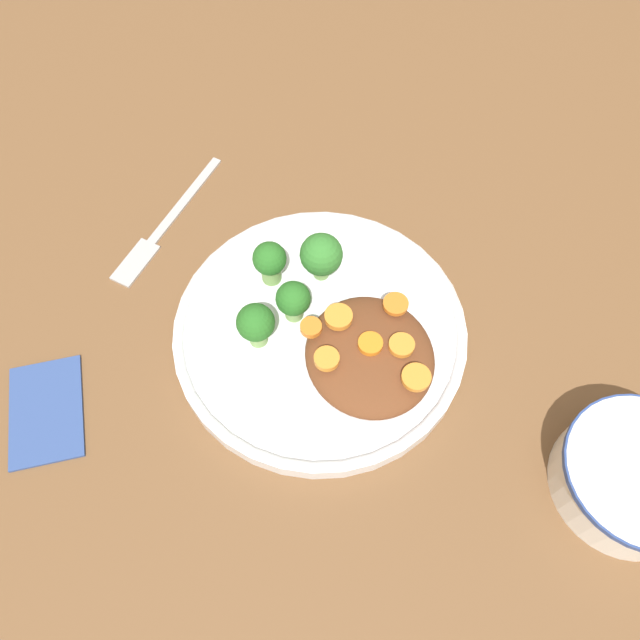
{
  "coord_description": "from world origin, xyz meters",
  "views": [
    {
      "loc": [
        0.26,
        -0.09,
        0.54
      ],
      "look_at": [
        0.0,
        0.0,
        0.03
      ],
      "focal_mm": 35.0,
      "sensor_mm": 36.0,
      "label": 1
    }
  ],
  "objects_px": {
    "fork": "(161,230)",
    "napkin": "(46,411)",
    "dip_bowl": "(635,476)",
    "plate": "(320,331)"
  },
  "relations": [
    {
      "from": "plate",
      "to": "dip_bowl",
      "type": "xyz_separation_m",
      "value": [
        0.22,
        0.2,
        0.02
      ]
    },
    {
      "from": "plate",
      "to": "fork",
      "type": "xyz_separation_m",
      "value": [
        -0.18,
        -0.12,
        -0.01
      ]
    },
    {
      "from": "fork",
      "to": "plate",
      "type": "bearing_deg",
      "value": 80.38
    },
    {
      "from": "fork",
      "to": "napkin",
      "type": "bearing_deg",
      "value": 6.12
    },
    {
      "from": "plate",
      "to": "dip_bowl",
      "type": "distance_m",
      "value": 0.3
    },
    {
      "from": "plate",
      "to": "fork",
      "type": "bearing_deg",
      "value": -146.57
    },
    {
      "from": "napkin",
      "to": "dip_bowl",
      "type": "bearing_deg",
      "value": 62.8
    },
    {
      "from": "dip_bowl",
      "to": "fork",
      "type": "distance_m",
      "value": 0.51
    },
    {
      "from": "dip_bowl",
      "to": "fork",
      "type": "bearing_deg",
      "value": -142.04
    },
    {
      "from": "dip_bowl",
      "to": "fork",
      "type": "height_order",
      "value": "dip_bowl"
    }
  ]
}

